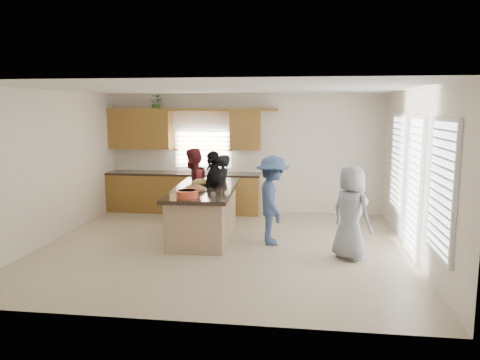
# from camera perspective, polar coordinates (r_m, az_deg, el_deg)

# --- Properties ---
(floor) EXTENTS (6.50, 6.50, 0.00)m
(floor) POSITION_cam_1_polar(r_m,az_deg,el_deg) (8.51, -2.02, -8.12)
(floor) COLOR #BDA98C
(floor) RESTS_ON ground
(room_shell) EXTENTS (6.52, 6.02, 2.81)m
(room_shell) POSITION_cam_1_polar(r_m,az_deg,el_deg) (8.16, -2.10, 4.75)
(room_shell) COLOR silver
(room_shell) RESTS_ON ground
(back_cabinetry) EXTENTS (4.08, 0.66, 2.46)m
(back_cabinetry) POSITION_cam_1_polar(r_m,az_deg,el_deg) (11.24, -7.09, 0.74)
(back_cabinetry) COLOR olive
(back_cabinetry) RESTS_ON ground
(right_wall_glazing) EXTENTS (0.06, 4.00, 2.25)m
(right_wall_glazing) POSITION_cam_1_polar(r_m,az_deg,el_deg) (8.18, 20.57, 0.26)
(right_wall_glazing) COLOR white
(right_wall_glazing) RESTS_ON ground
(island) EXTENTS (1.28, 2.75, 0.95)m
(island) POSITION_cam_1_polar(r_m,az_deg,el_deg) (9.15, -4.39, -4.01)
(island) COLOR tan
(island) RESTS_ON ground
(platter_front) EXTENTS (0.44, 0.44, 0.18)m
(platter_front) POSITION_cam_1_polar(r_m,az_deg,el_deg) (8.70, -5.57, -1.17)
(platter_front) COLOR black
(platter_front) RESTS_ON island
(platter_mid) EXTENTS (0.37, 0.37, 0.15)m
(platter_mid) POSITION_cam_1_polar(r_m,az_deg,el_deg) (9.45, -3.56, -0.35)
(platter_mid) COLOR black
(platter_mid) RESTS_ON island
(platter_back) EXTENTS (0.39, 0.39, 0.16)m
(platter_back) POSITION_cam_1_polar(r_m,az_deg,el_deg) (9.47, -4.83, -0.34)
(platter_back) COLOR black
(platter_back) RESTS_ON island
(salad_bowl) EXTENTS (0.37, 0.37, 0.13)m
(salad_bowl) POSITION_cam_1_polar(r_m,az_deg,el_deg) (8.05, -6.45, -1.65)
(salad_bowl) COLOR #E44D29
(salad_bowl) RESTS_ON island
(clear_cup) EXTENTS (0.08, 0.08, 0.09)m
(clear_cup) POSITION_cam_1_polar(r_m,az_deg,el_deg) (8.06, -3.28, -1.82)
(clear_cup) COLOR white
(clear_cup) RESTS_ON island
(plate_stack) EXTENTS (0.19, 0.19, 0.06)m
(plate_stack) POSITION_cam_1_polar(r_m,az_deg,el_deg) (9.94, -3.27, 0.13)
(plate_stack) COLOR #AB88C5
(plate_stack) RESTS_ON island
(flower_vase) EXTENTS (0.14, 0.14, 0.42)m
(flower_vase) POSITION_cam_1_polar(r_m,az_deg,el_deg) (10.18, -2.89, 1.38)
(flower_vase) COLOR silver
(flower_vase) RESTS_ON island
(potted_plant) EXTENTS (0.40, 0.37, 0.37)m
(potted_plant) POSITION_cam_1_polar(r_m,az_deg,el_deg) (11.38, -10.09, 9.22)
(potted_plant) COLOR #3C722D
(potted_plant) RESTS_ON back_cabinetry
(woman_left_back) EXTENTS (0.40, 0.57, 1.49)m
(woman_left_back) POSITION_cam_1_polar(r_m,az_deg,el_deg) (9.96, -2.21, -1.20)
(woman_left_back) COLOR black
(woman_left_back) RESTS_ON ground
(woman_left_mid) EXTENTS (0.80, 0.92, 1.63)m
(woman_left_mid) POSITION_cam_1_polar(r_m,az_deg,el_deg) (10.00, -5.76, -0.80)
(woman_left_mid) COLOR maroon
(woman_left_mid) RESTS_ON ground
(woman_left_front) EXTENTS (0.66, 1.04, 1.64)m
(woman_left_front) POSITION_cam_1_polar(r_m,az_deg,el_deg) (9.27, -3.24, -1.49)
(woman_left_front) COLOR black
(woman_left_front) RESTS_ON ground
(woman_right_back) EXTENTS (0.79, 1.15, 1.63)m
(woman_right_back) POSITION_cam_1_polar(r_m,az_deg,el_deg) (8.53, 3.98, -2.47)
(woman_right_back) COLOR #344B72
(woman_right_back) RESTS_ON ground
(woman_right_front) EXTENTS (0.88, 0.89, 1.55)m
(woman_right_front) POSITION_cam_1_polar(r_m,az_deg,el_deg) (7.88, 13.38, -3.92)
(woman_right_front) COLOR gray
(woman_right_front) RESTS_ON ground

